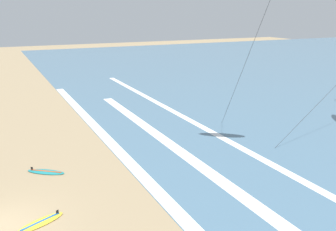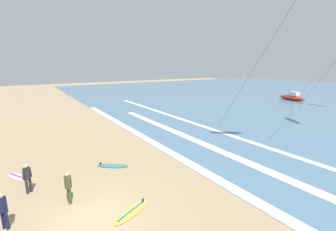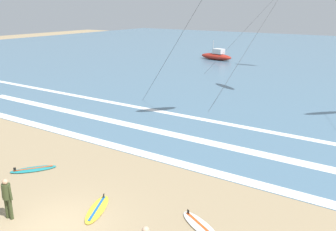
% 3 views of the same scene
% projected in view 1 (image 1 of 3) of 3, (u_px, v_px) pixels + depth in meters
% --- Properties ---
extents(wave_foam_shoreline, '(55.62, 0.72, 0.01)m').
position_uv_depth(wave_foam_shoreline, '(168.00, 203.00, 17.12)').
color(wave_foam_shoreline, white).
rests_on(wave_foam_shoreline, ocean_surface).
extents(wave_foam_mid_break, '(40.10, 0.81, 0.01)m').
position_uv_depth(wave_foam_mid_break, '(219.00, 180.00, 19.46)').
color(wave_foam_mid_break, white).
rests_on(wave_foam_mid_break, ocean_surface).
extents(wave_foam_outer_break, '(58.75, 0.57, 0.01)m').
position_uv_depth(wave_foam_outer_break, '(258.00, 157.00, 22.38)').
color(wave_foam_outer_break, white).
rests_on(wave_foam_outer_break, ocean_surface).
extents(surfboard_near_water, '(1.43, 2.16, 0.25)m').
position_uv_depth(surfboard_near_water, '(40.00, 222.00, 15.50)').
color(surfboard_near_water, yellow).
rests_on(surfboard_near_water, ground).
extents(surfboard_left_pile, '(1.74, 2.04, 0.25)m').
position_uv_depth(surfboard_left_pile, '(46.00, 172.00, 20.31)').
color(surfboard_left_pile, teal).
rests_on(surfboard_left_pile, ground).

